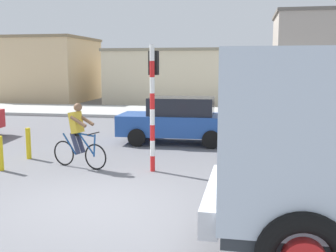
{
  "coord_description": "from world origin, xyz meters",
  "views": [
    {
      "loc": [
        2.86,
        -7.48,
        2.69
      ],
      "look_at": [
        0.96,
        2.5,
        1.2
      ],
      "focal_mm": 44.27,
      "sensor_mm": 36.0,
      "label": 1
    }
  ],
  "objects_px": {
    "bollard_near": "(0,153)",
    "bollard_far": "(28,143)",
    "pedestrian_near_kerb": "(326,113)",
    "cyclist": "(78,135)",
    "traffic_light_pole": "(153,90)",
    "car_red_near": "(178,120)"
  },
  "relations": [
    {
      "from": "cyclist",
      "to": "traffic_light_pole",
      "type": "xyz_separation_m",
      "value": [
        2.01,
        0.06,
        1.2
      ]
    },
    {
      "from": "pedestrian_near_kerb",
      "to": "bollard_near",
      "type": "relative_size",
      "value": 1.8
    },
    {
      "from": "cyclist",
      "to": "pedestrian_near_kerb",
      "type": "xyz_separation_m",
      "value": [
        7.42,
        6.93,
        -0.02
      ]
    },
    {
      "from": "bollard_near",
      "to": "cyclist",
      "type": "bearing_deg",
      "value": 20.49
    },
    {
      "from": "pedestrian_near_kerb",
      "to": "traffic_light_pole",
      "type": "bearing_deg",
      "value": -128.26
    },
    {
      "from": "cyclist",
      "to": "bollard_near",
      "type": "xyz_separation_m",
      "value": [
        -1.85,
        -0.69,
        -0.41
      ]
    },
    {
      "from": "pedestrian_near_kerb",
      "to": "bollard_near",
      "type": "distance_m",
      "value": 12.01
    },
    {
      "from": "traffic_light_pole",
      "to": "pedestrian_near_kerb",
      "type": "relative_size",
      "value": 1.98
    },
    {
      "from": "car_red_near",
      "to": "pedestrian_near_kerb",
      "type": "height_order",
      "value": "pedestrian_near_kerb"
    },
    {
      "from": "cyclist",
      "to": "traffic_light_pole",
      "type": "height_order",
      "value": "traffic_light_pole"
    },
    {
      "from": "cyclist",
      "to": "traffic_light_pole",
      "type": "distance_m",
      "value": 2.34
    },
    {
      "from": "pedestrian_near_kerb",
      "to": "bollard_near",
      "type": "height_order",
      "value": "pedestrian_near_kerb"
    },
    {
      "from": "bollard_near",
      "to": "bollard_far",
      "type": "relative_size",
      "value": 1.0
    },
    {
      "from": "car_red_near",
      "to": "bollard_far",
      "type": "height_order",
      "value": "car_red_near"
    },
    {
      "from": "cyclist",
      "to": "traffic_light_pole",
      "type": "relative_size",
      "value": 0.54
    },
    {
      "from": "bollard_far",
      "to": "car_red_near",
      "type": "bearing_deg",
      "value": 39.99
    },
    {
      "from": "bollard_far",
      "to": "cyclist",
      "type": "bearing_deg",
      "value": -20.96
    },
    {
      "from": "bollard_near",
      "to": "bollard_far",
      "type": "distance_m",
      "value": 1.4
    },
    {
      "from": "traffic_light_pole",
      "to": "bollard_far",
      "type": "distance_m",
      "value": 4.23
    },
    {
      "from": "cyclist",
      "to": "traffic_light_pole",
      "type": "bearing_deg",
      "value": 1.73
    },
    {
      "from": "cyclist",
      "to": "bollard_near",
      "type": "height_order",
      "value": "cyclist"
    },
    {
      "from": "cyclist",
      "to": "bollard_far",
      "type": "distance_m",
      "value": 2.02
    }
  ]
}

